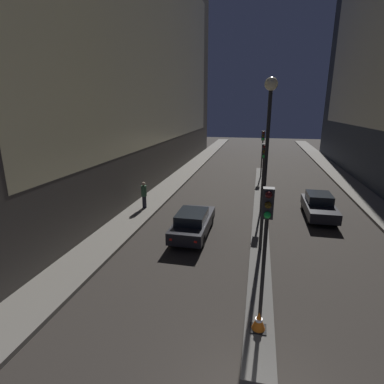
{
  "coord_description": "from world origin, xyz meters",
  "views": [
    {
      "loc": [
        -0.35,
        -5.14,
        6.8
      ],
      "look_at": [
        -5.18,
        16.52,
        0.5
      ],
      "focal_mm": 28.0,
      "sensor_mm": 36.0,
      "label": 1
    }
  ],
  "objects_px": {
    "car_left_lane": "(193,222)",
    "traffic_light_far": "(263,143)",
    "traffic_light_near": "(266,227)",
    "traffic_light_mid": "(264,163)",
    "traffic_cone_near": "(259,321)",
    "car_right_lane": "(319,206)",
    "pedestrian_on_left_sidewalk": "(144,194)",
    "street_lamp": "(268,134)"
  },
  "relations": [
    {
      "from": "traffic_cone_near",
      "to": "car_right_lane",
      "type": "xyz_separation_m",
      "value": [
        3.66,
        11.36,
        0.32
      ]
    },
    {
      "from": "traffic_light_far",
      "to": "traffic_light_mid",
      "type": "bearing_deg",
      "value": -90.0
    },
    {
      "from": "traffic_light_near",
      "to": "street_lamp",
      "type": "distance_m",
      "value": 5.75
    },
    {
      "from": "traffic_light_mid",
      "to": "pedestrian_on_left_sidewalk",
      "type": "bearing_deg",
      "value": -172.92
    },
    {
      "from": "traffic_light_near",
      "to": "pedestrian_on_left_sidewalk",
      "type": "xyz_separation_m",
      "value": [
        -7.74,
        9.83,
        -2.29
      ]
    },
    {
      "from": "car_left_lane",
      "to": "traffic_light_far",
      "type": "bearing_deg",
      "value": 76.52
    },
    {
      "from": "traffic_light_far",
      "to": "traffic_cone_near",
      "type": "bearing_deg",
      "value": -90.09
    },
    {
      "from": "traffic_cone_near",
      "to": "car_left_lane",
      "type": "bearing_deg",
      "value": 117.71
    },
    {
      "from": "traffic_light_far",
      "to": "car_right_lane",
      "type": "relative_size",
      "value": 1.04
    },
    {
      "from": "traffic_light_near",
      "to": "car_left_lane",
      "type": "relative_size",
      "value": 0.97
    },
    {
      "from": "car_left_lane",
      "to": "pedestrian_on_left_sidewalk",
      "type": "height_order",
      "value": "pedestrian_on_left_sidewalk"
    },
    {
      "from": "traffic_light_near",
      "to": "traffic_light_mid",
      "type": "bearing_deg",
      "value": 90.0
    },
    {
      "from": "traffic_light_mid",
      "to": "traffic_light_far",
      "type": "bearing_deg",
      "value": 90.0
    },
    {
      "from": "traffic_cone_near",
      "to": "street_lamp",
      "type": "bearing_deg",
      "value": 89.64
    },
    {
      "from": "traffic_light_far",
      "to": "car_right_lane",
      "type": "bearing_deg",
      "value": -71.1
    },
    {
      "from": "traffic_light_far",
      "to": "car_left_lane",
      "type": "height_order",
      "value": "traffic_light_far"
    },
    {
      "from": "traffic_light_mid",
      "to": "traffic_cone_near",
      "type": "relative_size",
      "value": 7.38
    },
    {
      "from": "car_left_lane",
      "to": "street_lamp",
      "type": "bearing_deg",
      "value": -18.57
    },
    {
      "from": "traffic_cone_near",
      "to": "traffic_light_mid",
      "type": "bearing_deg",
      "value": 89.82
    },
    {
      "from": "traffic_light_far",
      "to": "car_left_lane",
      "type": "distance_m",
      "value": 15.76
    },
    {
      "from": "traffic_light_mid",
      "to": "pedestrian_on_left_sidewalk",
      "type": "relative_size",
      "value": 2.48
    },
    {
      "from": "pedestrian_on_left_sidewalk",
      "to": "traffic_light_near",
      "type": "bearing_deg",
      "value": -51.78
    },
    {
      "from": "traffic_light_mid",
      "to": "street_lamp",
      "type": "distance_m",
      "value": 5.95
    },
    {
      "from": "traffic_light_near",
      "to": "traffic_light_mid",
      "type": "xyz_separation_m",
      "value": [
        0.0,
        10.79,
        0.0
      ]
    },
    {
      "from": "traffic_light_mid",
      "to": "traffic_light_far",
      "type": "relative_size",
      "value": 1.0
    },
    {
      "from": "traffic_light_far",
      "to": "street_lamp",
      "type": "xyz_separation_m",
      "value": [
        0.0,
        -16.32,
        2.27
      ]
    },
    {
      "from": "traffic_light_near",
      "to": "car_left_lane",
      "type": "height_order",
      "value": "traffic_light_near"
    },
    {
      "from": "street_lamp",
      "to": "car_left_lane",
      "type": "distance_m",
      "value": 6.25
    },
    {
      "from": "traffic_light_mid",
      "to": "traffic_light_far",
      "type": "xyz_separation_m",
      "value": [
        0.0,
        10.82,
        0.0
      ]
    },
    {
      "from": "traffic_light_near",
      "to": "street_lamp",
      "type": "bearing_deg",
      "value": 90.0
    },
    {
      "from": "pedestrian_on_left_sidewalk",
      "to": "street_lamp",
      "type": "bearing_deg",
      "value": -30.41
    },
    {
      "from": "traffic_light_far",
      "to": "street_lamp",
      "type": "bearing_deg",
      "value": -90.0
    },
    {
      "from": "traffic_light_mid",
      "to": "traffic_cone_near",
      "type": "distance_m",
      "value": 11.51
    },
    {
      "from": "traffic_light_far",
      "to": "car_left_lane",
      "type": "bearing_deg",
      "value": -103.48
    },
    {
      "from": "traffic_light_mid",
      "to": "pedestrian_on_left_sidewalk",
      "type": "height_order",
      "value": "traffic_light_mid"
    },
    {
      "from": "car_right_lane",
      "to": "pedestrian_on_left_sidewalk",
      "type": "distance_m",
      "value": 11.43
    },
    {
      "from": "street_lamp",
      "to": "car_right_lane",
      "type": "distance_m",
      "value": 8.4
    },
    {
      "from": "car_right_lane",
      "to": "traffic_light_near",
      "type": "bearing_deg",
      "value": -108.17
    },
    {
      "from": "traffic_light_mid",
      "to": "street_lamp",
      "type": "xyz_separation_m",
      "value": [
        0.0,
        -5.5,
        2.27
      ]
    },
    {
      "from": "street_lamp",
      "to": "pedestrian_on_left_sidewalk",
      "type": "bearing_deg",
      "value": 149.59
    },
    {
      "from": "traffic_light_mid",
      "to": "pedestrian_on_left_sidewalk",
      "type": "distance_m",
      "value": 8.13
    },
    {
      "from": "traffic_light_near",
      "to": "pedestrian_on_left_sidewalk",
      "type": "distance_m",
      "value": 12.71
    }
  ]
}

